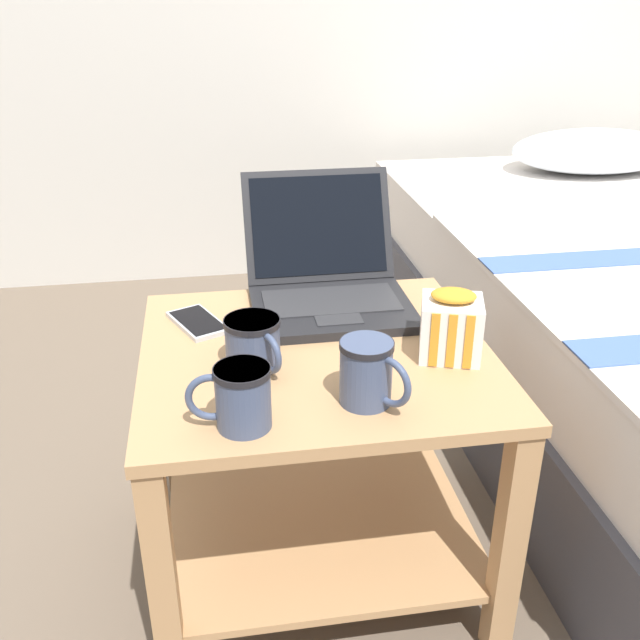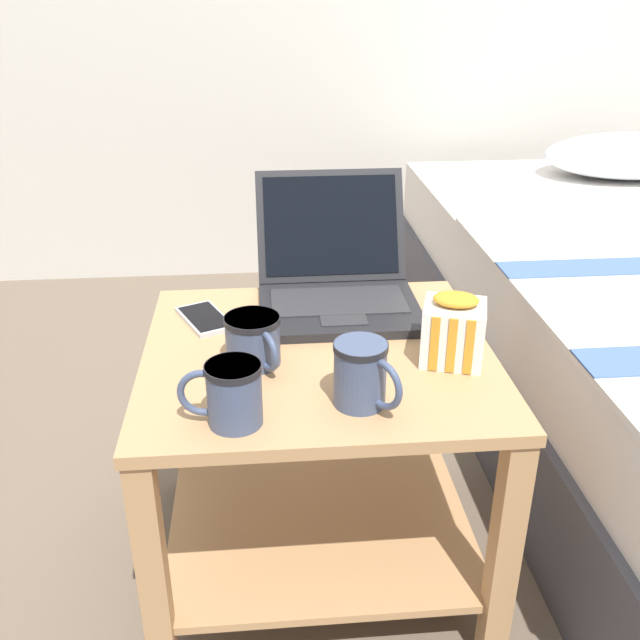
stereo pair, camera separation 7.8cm
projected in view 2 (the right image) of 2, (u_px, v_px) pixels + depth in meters
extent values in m
plane|color=brown|center=(318.00, 557.00, 1.48)|extent=(8.00, 8.00, 0.00)
ellipsoid|color=silver|center=(631.00, 155.00, 2.39)|extent=(0.58, 0.36, 0.14)
cube|color=tan|center=(318.00, 355.00, 1.27)|extent=(0.62, 0.58, 0.02)
cube|color=tan|center=(318.00, 511.00, 1.43)|extent=(0.58, 0.54, 0.02)
cube|color=tan|center=(154.00, 580.00, 1.12)|extent=(0.04, 0.04, 0.47)
cube|color=tan|center=(504.00, 556.00, 1.17)|extent=(0.04, 0.04, 0.47)
cube|color=tan|center=(182.00, 400.00, 1.60)|extent=(0.04, 0.04, 0.47)
cube|color=tan|center=(430.00, 388.00, 1.64)|extent=(0.04, 0.04, 0.47)
cube|color=black|center=(339.00, 310.00, 1.40)|extent=(0.31, 0.24, 0.02)
cube|color=#2D2D30|center=(339.00, 301.00, 1.41)|extent=(0.27, 0.13, 0.00)
cube|color=#2D2D30|center=(344.00, 319.00, 1.34)|extent=(0.09, 0.05, 0.00)
cube|color=black|center=(331.00, 226.00, 1.51)|extent=(0.31, 0.11, 0.22)
cube|color=black|center=(331.00, 225.00, 1.50)|extent=(0.28, 0.10, 0.19)
cube|color=silver|center=(371.00, 256.00, 1.52)|extent=(0.03, 0.02, 0.03)
cube|color=orange|center=(322.00, 201.00, 1.51)|extent=(0.03, 0.02, 0.03)
cube|color=red|center=(328.00, 218.00, 1.51)|extent=(0.03, 0.02, 0.03)
cylinder|color=#3F4C6B|center=(234.00, 394.00, 1.04)|extent=(0.08, 0.08, 0.10)
cylinder|color=black|center=(233.00, 368.00, 1.02)|extent=(0.08, 0.08, 0.01)
cylinder|color=black|center=(233.00, 374.00, 1.03)|extent=(0.07, 0.07, 0.01)
torus|color=#3F4C6B|center=(203.00, 393.00, 1.04)|extent=(0.08, 0.02, 0.08)
cylinder|color=#3F4C6B|center=(360.00, 374.00, 1.09)|extent=(0.08, 0.08, 0.10)
cylinder|color=black|center=(361.00, 347.00, 1.07)|extent=(0.08, 0.08, 0.01)
cylinder|color=black|center=(361.00, 352.00, 1.07)|extent=(0.07, 0.07, 0.01)
torus|color=#3F4C6B|center=(382.00, 384.00, 1.06)|extent=(0.06, 0.07, 0.08)
cylinder|color=#3F4C6B|center=(253.00, 340.00, 1.21)|extent=(0.09, 0.09, 0.09)
cylinder|color=black|center=(252.00, 320.00, 1.19)|extent=(0.10, 0.10, 0.01)
cylinder|color=black|center=(252.00, 325.00, 1.20)|extent=(0.08, 0.08, 0.01)
torus|color=#3F4C6B|center=(267.00, 351.00, 1.17)|extent=(0.04, 0.07, 0.07)
cube|color=white|center=(453.00, 333.00, 1.22)|extent=(0.13, 0.12, 0.10)
cube|color=orange|center=(434.00, 344.00, 1.18)|extent=(0.01, 0.01, 0.10)
cube|color=orange|center=(452.00, 346.00, 1.17)|extent=(0.01, 0.01, 0.10)
cube|color=orange|center=(469.00, 348.00, 1.17)|extent=(0.01, 0.01, 0.10)
ellipsoid|color=orange|center=(456.00, 299.00, 1.19)|extent=(0.09, 0.08, 0.02)
cube|color=#B7BABC|center=(205.00, 319.00, 1.37)|extent=(0.12, 0.16, 0.01)
cube|color=black|center=(205.00, 316.00, 1.37)|extent=(0.11, 0.14, 0.00)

